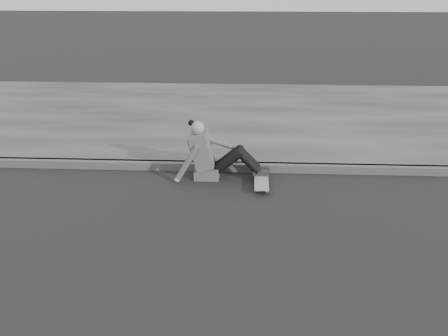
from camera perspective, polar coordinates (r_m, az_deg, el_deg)
The scene contains 5 objects.
ground at distance 5.37m, azimuth -1.63°, elevation -10.29°, with size 80.00×80.00×0.00m, color black.
curb at distance 7.67m, azimuth -0.08°, elevation 0.17°, with size 24.00×0.16×0.12m, color #474747.
sidewalk at distance 10.54m, azimuth 0.83°, elevation 6.02°, with size 24.00×6.00×0.12m, color #3C3C3C.
skateboard at distance 7.14m, azimuth 4.29°, elevation -1.42°, with size 0.20×0.78×0.09m.
seated_woman at distance 7.29m, azimuth -1.46°, elevation 1.54°, with size 1.38×0.46×0.88m.
Camera 1 is at (0.40, -4.57, 2.79)m, focal length 40.00 mm.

